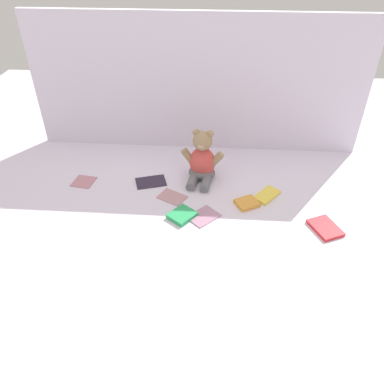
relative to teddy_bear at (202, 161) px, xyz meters
name	(u,v)px	position (x,y,z in m)	size (l,w,h in m)	color
ground_plane	(191,197)	(-0.04, -0.15, -0.09)	(3.20, 3.20, 0.00)	silver
backdrop_drape	(198,85)	(-0.04, 0.31, 0.25)	(1.65, 0.03, 0.68)	silver
teddy_bear	(202,161)	(0.00, 0.00, 0.00)	(0.21, 0.19, 0.25)	#D84C47
book_case_0	(172,197)	(-0.12, -0.17, -0.09)	(0.08, 0.12, 0.01)	#B28187
book_case_1	(182,215)	(-0.07, -0.30, -0.08)	(0.09, 0.10, 0.02)	#2AA058
book_case_2	(325,228)	(0.51, -0.33, -0.08)	(0.09, 0.13, 0.01)	red
book_case_3	(247,203)	(0.20, -0.20, -0.08)	(0.08, 0.09, 0.02)	gold
book_case_4	(84,181)	(-0.55, -0.08, -0.09)	(0.10, 0.10, 0.01)	#B67481
book_case_5	(203,216)	(0.02, -0.29, -0.09)	(0.09, 0.12, 0.01)	#AF7E99
book_case_6	(151,182)	(-0.24, -0.06, -0.09)	(0.09, 0.14, 0.01)	#2A2032
book_case_7	(267,195)	(0.30, -0.13, -0.08)	(0.07, 0.13, 0.01)	yellow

